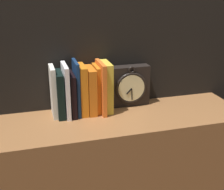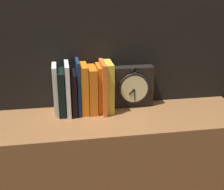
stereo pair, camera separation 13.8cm
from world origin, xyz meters
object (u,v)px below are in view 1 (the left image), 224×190
clock (129,86)px  book_slot8_orange (101,87)px  book_slot1_black (59,94)px  book_slot3_black (72,94)px  book_slot5_orange (82,90)px  book_slot2_white (66,91)px  book_slot4_navy (76,88)px  book_slot6_orange (90,90)px  book_slot9_yellow (106,87)px  book_slot0_white (53,92)px  book_slot7_orange (96,89)px

clock → book_slot8_orange: book_slot8_orange is taller
book_slot1_black → book_slot3_black: book_slot1_black is taller
book_slot5_orange → book_slot2_white: bearing=-174.1°
book_slot3_black → book_slot4_navy: (0.02, 0.00, 0.03)m
clock → book_slot6_orange: book_slot6_orange is taller
book_slot8_orange → book_slot9_yellow: book_slot8_orange is taller
clock → book_slot0_white: book_slot0_white is taller
clock → book_slot3_black: 0.29m
book_slot8_orange → book_slot4_navy: bearing=175.2°
clock → book_slot4_navy: (-0.27, -0.03, 0.03)m
book_slot7_orange → book_slot8_orange: bearing=-41.1°
book_slot9_yellow → clock: bearing=13.9°
book_slot2_white → book_slot8_orange: size_ratio=1.00×
book_slot0_white → book_slot7_orange: 0.20m
book_slot2_white → book_slot3_black: (0.03, 0.00, -0.02)m
book_slot7_orange → book_slot9_yellow: bearing=-6.2°
book_slot9_yellow → book_slot4_navy: bearing=-179.5°
book_slot6_orange → book_slot1_black: bearing=-179.7°
book_slot0_white → book_slot3_black: book_slot0_white is taller
book_slot0_white → book_slot4_navy: book_slot4_navy is taller
book_slot2_white → book_slot6_orange: size_ratio=1.12×
book_slot0_white → book_slot5_orange: (0.13, -0.01, -0.00)m
book_slot4_navy → book_slot5_orange: book_slot4_navy is taller
book_slot0_white → book_slot5_orange: book_slot0_white is taller
book_slot8_orange → book_slot9_yellow: (0.03, 0.01, -0.00)m
book_slot3_black → book_slot6_orange: size_ratio=0.92×
book_slot9_yellow → book_slot7_orange: bearing=173.8°
book_slot3_black → book_slot8_orange: 0.14m
book_slot4_navy → book_slot5_orange: 0.03m
book_slot4_navy → book_slot9_yellow: size_ratio=1.07×
book_slot2_white → book_slot9_yellow: book_slot2_white is taller
book_slot3_black → book_slot9_yellow: (0.17, 0.01, 0.02)m
book_slot0_white → book_slot9_yellow: book_slot9_yellow is taller
book_slot0_white → book_slot4_navy: bearing=-3.9°
book_slot5_orange → book_slot6_orange: bearing=-2.7°
book_slot3_black → book_slot8_orange: bearing=-2.3°
book_slot1_black → book_slot4_navy: (0.08, 0.00, 0.02)m
book_slot9_yellow → book_slot0_white: bearing=178.6°
book_slot3_black → book_slot4_navy: book_slot4_navy is taller
book_slot1_black → book_slot2_white: bearing=-10.1°
clock → book_slot5_orange: 0.24m
book_slot2_white → book_slot7_orange: bearing=5.2°
book_slot4_navy → book_slot7_orange: 0.10m
book_slot1_black → book_slot2_white: 0.03m
book_slot4_navy → book_slot7_orange: book_slot4_navy is taller
clock → book_slot1_black: same height
book_slot4_navy → book_slot5_orange: bearing=2.0°
book_slot4_navy → book_slot6_orange: bearing=-0.8°
book_slot0_white → clock: bearing=3.8°
book_slot4_navy → book_slot3_black: bearing=-169.9°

